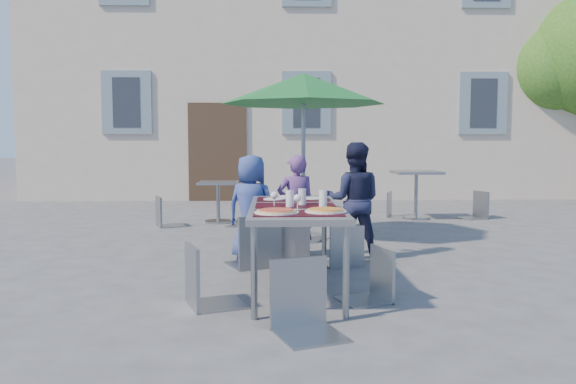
{
  "coord_description": "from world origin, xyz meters",
  "views": [
    {
      "loc": [
        -0.78,
        -5.19,
        1.3
      ],
      "look_at": [
        -0.61,
        0.64,
        0.79
      ],
      "focal_mm": 35.0,
      "sensor_mm": 36.0,
      "label": 1
    }
  ],
  "objects_px": {
    "chair_0": "(256,208)",
    "bg_chair_r_1": "(477,189)",
    "dining_table": "(295,212)",
    "child_2": "(354,201)",
    "bg_chair_l_1": "(395,190)",
    "cafe_table_1": "(416,185)",
    "chair_2": "(344,221)",
    "cafe_table_0": "(218,196)",
    "chair_5": "(304,252)",
    "chair_1": "(292,214)",
    "child_1": "(296,207)",
    "pizza_near_right": "(326,210)",
    "patio_umbrella": "(304,90)",
    "chair_3": "(204,237)",
    "pizza_near_left": "(277,211)",
    "child_0": "(251,207)",
    "bg_chair_l_0": "(165,193)",
    "chair_4": "(373,243)",
    "bg_chair_r_0": "(246,195)"
  },
  "relations": [
    {
      "from": "bg_chair_l_1",
      "to": "bg_chair_r_1",
      "type": "bearing_deg",
      "value": -7.96
    },
    {
      "from": "chair_1",
      "to": "pizza_near_left",
      "type": "bearing_deg",
      "value": -96.39
    },
    {
      "from": "pizza_near_right",
      "to": "dining_table",
      "type": "bearing_deg",
      "value": 113.5
    },
    {
      "from": "chair_2",
      "to": "bg_chair_l_0",
      "type": "distance_m",
      "value": 3.81
    },
    {
      "from": "pizza_near_left",
      "to": "chair_4",
      "type": "xyz_separation_m",
      "value": [
        0.8,
        0.17,
        -0.29
      ]
    },
    {
      "from": "pizza_near_right",
      "to": "chair_5",
      "type": "height_order",
      "value": "chair_5"
    },
    {
      "from": "chair_1",
      "to": "child_1",
      "type": "bearing_deg",
      "value": 78.34
    },
    {
      "from": "chair_2",
      "to": "cafe_table_1",
      "type": "distance_m",
      "value": 4.05
    },
    {
      "from": "chair_4",
      "to": "bg_chair_r_1",
      "type": "relative_size",
      "value": 0.94
    },
    {
      "from": "chair_1",
      "to": "chair_5",
      "type": "bearing_deg",
      "value": -90.01
    },
    {
      "from": "chair_3",
      "to": "chair_4",
      "type": "height_order",
      "value": "chair_3"
    },
    {
      "from": "chair_3",
      "to": "bg_chair_l_0",
      "type": "height_order",
      "value": "chair_3"
    },
    {
      "from": "chair_0",
      "to": "bg_chair_r_1",
      "type": "relative_size",
      "value": 1.19
    },
    {
      "from": "child_1",
      "to": "bg_chair_r_0",
      "type": "relative_size",
      "value": 1.36
    },
    {
      "from": "cafe_table_1",
      "to": "bg_chair_l_1",
      "type": "xyz_separation_m",
      "value": [
        -0.31,
        0.25,
        -0.11
      ]
    },
    {
      "from": "child_0",
      "to": "chair_2",
      "type": "relative_size",
      "value": 1.39
    },
    {
      "from": "chair_3",
      "to": "bg_chair_r_1",
      "type": "relative_size",
      "value": 1.07
    },
    {
      "from": "pizza_near_left",
      "to": "bg_chair_l_1",
      "type": "xyz_separation_m",
      "value": [
        2.12,
        5.38,
        -0.28
      ]
    },
    {
      "from": "pizza_near_right",
      "to": "child_1",
      "type": "bearing_deg",
      "value": 94.9
    },
    {
      "from": "chair_0",
      "to": "chair_5",
      "type": "xyz_separation_m",
      "value": [
        0.39,
        -2.04,
        -0.07
      ]
    },
    {
      "from": "bg_chair_l_1",
      "to": "child_0",
      "type": "bearing_deg",
      "value": -123.98
    },
    {
      "from": "chair_1",
      "to": "chair_0",
      "type": "bearing_deg",
      "value": -152.39
    },
    {
      "from": "child_1",
      "to": "child_0",
      "type": "bearing_deg",
      "value": -4.83
    },
    {
      "from": "cafe_table_0",
      "to": "child_2",
      "type": "bearing_deg",
      "value": -57.94
    },
    {
      "from": "pizza_near_right",
      "to": "bg_chair_l_1",
      "type": "bearing_deg",
      "value": 72.01
    },
    {
      "from": "dining_table",
      "to": "chair_1",
      "type": "height_order",
      "value": "chair_1"
    },
    {
      "from": "dining_table",
      "to": "bg_chair_r_0",
      "type": "distance_m",
      "value": 3.82
    },
    {
      "from": "chair_4",
      "to": "patio_umbrella",
      "type": "distance_m",
      "value": 3.29
    },
    {
      "from": "chair_0",
      "to": "cafe_table_0",
      "type": "height_order",
      "value": "chair_0"
    },
    {
      "from": "chair_5",
      "to": "chair_0",
      "type": "bearing_deg",
      "value": 100.83
    },
    {
      "from": "chair_5",
      "to": "dining_table",
      "type": "bearing_deg",
      "value": 90.68
    },
    {
      "from": "child_1",
      "to": "cafe_table_1",
      "type": "height_order",
      "value": "child_1"
    },
    {
      "from": "child_2",
      "to": "patio_umbrella",
      "type": "height_order",
      "value": "patio_umbrella"
    },
    {
      "from": "bg_chair_l_0",
      "to": "cafe_table_1",
      "type": "xyz_separation_m",
      "value": [
        4.14,
        0.73,
        0.07
      ]
    },
    {
      "from": "chair_5",
      "to": "bg_chair_r_1",
      "type": "xyz_separation_m",
      "value": [
        3.32,
        5.78,
        -0.04
      ]
    },
    {
      "from": "chair_2",
      "to": "bg_chair_l_1",
      "type": "relative_size",
      "value": 1.0
    },
    {
      "from": "bg_chair_l_1",
      "to": "chair_2",
      "type": "bearing_deg",
      "value": -109.6
    },
    {
      "from": "dining_table",
      "to": "chair_2",
      "type": "distance_m",
      "value": 1.08
    },
    {
      "from": "dining_table",
      "to": "child_2",
      "type": "bearing_deg",
      "value": 61.84
    },
    {
      "from": "chair_5",
      "to": "cafe_table_0",
      "type": "height_order",
      "value": "chair_5"
    },
    {
      "from": "child_1",
      "to": "bg_chair_l_1",
      "type": "distance_m",
      "value": 3.97
    },
    {
      "from": "child_1",
      "to": "chair_4",
      "type": "height_order",
      "value": "child_1"
    },
    {
      "from": "cafe_table_1",
      "to": "chair_2",
      "type": "bearing_deg",
      "value": -114.99
    },
    {
      "from": "child_0",
      "to": "bg_chair_r_1",
      "type": "bearing_deg",
      "value": -115.42
    },
    {
      "from": "pizza_near_right",
      "to": "chair_3",
      "type": "relative_size",
      "value": 0.35
    },
    {
      "from": "pizza_near_left",
      "to": "bg_chair_l_1",
      "type": "bearing_deg",
      "value": 68.48
    },
    {
      "from": "chair_4",
      "to": "bg_chair_l_0",
      "type": "bearing_deg",
      "value": 120.72
    },
    {
      "from": "pizza_near_right",
      "to": "chair_4",
      "type": "distance_m",
      "value": 0.51
    },
    {
      "from": "dining_table",
      "to": "child_2",
      "type": "relative_size",
      "value": 1.41
    },
    {
      "from": "dining_table",
      "to": "pizza_near_right",
      "type": "xyz_separation_m",
      "value": [
        0.22,
        -0.51,
        0.07
      ]
    }
  ]
}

